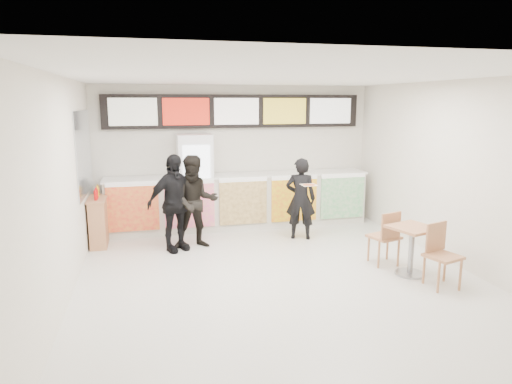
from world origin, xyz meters
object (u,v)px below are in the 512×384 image
object	(u,v)px
drinks_fridge	(195,183)
customer_left	(196,202)
condiment_ledge	(99,221)
customer_mid	(174,203)
customer_main	(301,199)
cafe_table	(412,241)
service_counter	(240,201)

from	to	relation	value
drinks_fridge	customer_left	bearing A→B (deg)	-96.12
drinks_fridge	condiment_ledge	world-z (taller)	drinks_fridge
customer_mid	customer_main	bearing A→B (deg)	-22.14
drinks_fridge	cafe_table	world-z (taller)	drinks_fridge
customer_main	condiment_ledge	distance (m)	3.85
customer_left	cafe_table	xyz separation A→B (m)	(3.09, -2.15, -0.32)
service_counter	customer_mid	distance (m)	1.97
customer_mid	cafe_table	distance (m)	4.06
customer_main	drinks_fridge	bearing A→B (deg)	-9.57
service_counter	customer_left	distance (m)	1.63
customer_main	customer_mid	distance (m)	2.45
drinks_fridge	customer_mid	size ratio (longest dim) A/B	1.14
service_counter	drinks_fridge	world-z (taller)	drinks_fridge
cafe_table	drinks_fridge	bearing A→B (deg)	114.05
customer_mid	service_counter	bearing A→B (deg)	15.31
customer_main	customer_left	world-z (taller)	customer_left
customer_left	customer_main	bearing A→B (deg)	1.26
cafe_table	condiment_ledge	distance (m)	5.55
customer_main	cafe_table	xyz separation A→B (m)	(1.04, -2.23, -0.26)
service_counter	condiment_ledge	bearing A→B (deg)	-167.27
service_counter	customer_mid	world-z (taller)	customer_mid
service_counter	customer_main	size ratio (longest dim) A/B	3.48
customer_main	customer_left	bearing A→B (deg)	23.41
drinks_fridge	customer_left	size ratio (longest dim) A/B	1.17
customer_mid	cafe_table	bearing A→B (deg)	-56.80
customer_left	customer_mid	xyz separation A→B (m)	(-0.39, -0.09, 0.02)
drinks_fridge	customer_mid	distance (m)	1.41
customer_main	condiment_ledge	xyz separation A→B (m)	(-3.80, 0.48, -0.34)
customer_left	condiment_ledge	size ratio (longest dim) A/B	1.59
service_counter	cafe_table	bearing A→B (deg)	-58.88
drinks_fridge	customer_main	xyz separation A→B (m)	(1.92, -1.13, -0.20)
drinks_fridge	service_counter	bearing A→B (deg)	-0.99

